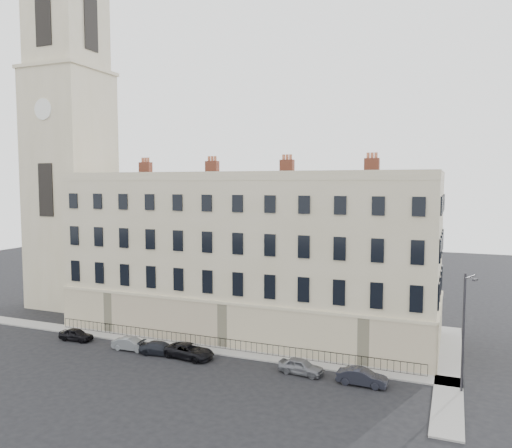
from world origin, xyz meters
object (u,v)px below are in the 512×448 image
at_px(car_c, 161,348).
at_px(car_f, 362,377).
at_px(car_d, 189,351).
at_px(car_e, 301,366).
at_px(car_b, 131,344).
at_px(car_a, 76,335).
at_px(streetlamp, 464,327).

height_order(car_c, car_f, car_f).
distance_m(car_d, car_e, 9.79).
bearing_deg(car_b, car_f, -93.13).
relative_size(car_a, car_e, 0.94).
bearing_deg(car_c, car_e, -96.98).
distance_m(car_a, streetlamp, 33.85).
bearing_deg(streetlamp, car_e, -153.09).
bearing_deg(car_e, streetlamp, -79.81).
bearing_deg(car_b, car_e, -91.78).
bearing_deg(car_f, car_d, 90.69).
relative_size(car_a, car_d, 0.76).
xyz_separation_m(car_b, streetlamp, (27.15, 1.10, 4.17)).
height_order(car_a, car_c, car_a).
bearing_deg(streetlamp, car_a, -155.77).
xyz_separation_m(car_c, car_e, (12.53, 0.28, 0.06)).
bearing_deg(car_a, streetlamp, -90.50).
bearing_deg(car_c, streetlamp, -95.69).
relative_size(car_a, car_f, 0.91).
xyz_separation_m(car_d, car_f, (14.56, -0.25, -0.01)).
distance_m(car_e, car_f, 4.78).
bearing_deg(car_d, car_b, 98.12).
height_order(car_a, car_e, car_e).
distance_m(car_f, streetlamp, 8.04).
xyz_separation_m(car_c, car_d, (2.73, 0.14, 0.06)).
relative_size(car_c, car_e, 1.07).
relative_size(car_b, car_e, 0.96).
bearing_deg(car_f, car_a, 90.75).
height_order(car_c, streetlamp, streetlamp).
bearing_deg(car_f, car_e, 87.04).
bearing_deg(car_a, car_c, -93.77).
bearing_deg(car_b, car_a, 84.03).
relative_size(car_c, car_d, 0.86).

